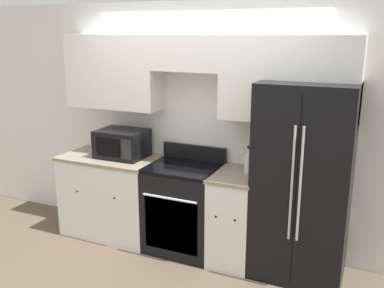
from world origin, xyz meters
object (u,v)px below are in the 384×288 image
refrigerator (303,182)px  bottle (249,162)px  oven_range (184,208)px  microwave (122,144)px

refrigerator → bottle: (-0.54, 0.03, 0.11)m
bottle → refrigerator: bearing=-3.3°
oven_range → refrigerator: (1.22, 0.04, 0.46)m
oven_range → bottle: bottle is taller
microwave → bottle: bearing=1.3°
oven_range → refrigerator: 1.30m
bottle → microwave: bearing=-178.7°
refrigerator → microwave: (-1.99, -0.00, 0.15)m
oven_range → refrigerator: size_ratio=0.59×
refrigerator → bottle: bearing=176.7°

